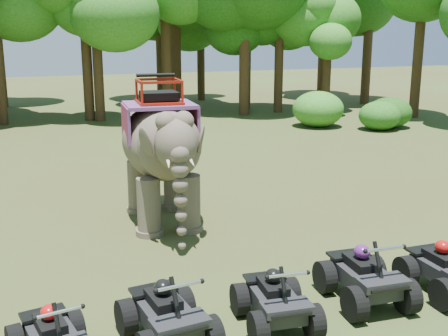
{
  "coord_description": "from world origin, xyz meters",
  "views": [
    {
      "loc": [
        -4.36,
        -9.92,
        4.82
      ],
      "look_at": [
        0.0,
        1.2,
        1.9
      ],
      "focal_mm": 45.0,
      "sensor_mm": 36.0,
      "label": 1
    }
  ],
  "objects_px": {
    "atv_2": "(276,293)",
    "atv_4": "(447,263)",
    "atv_1": "(167,307)",
    "atv_3": "(365,269)",
    "elephant": "(161,151)",
    "atv_0": "(53,331)"
  },
  "relations": [
    {
      "from": "atv_2",
      "to": "atv_4",
      "type": "xyz_separation_m",
      "value": [
        3.52,
        -0.09,
        0.02
      ]
    },
    {
      "from": "atv_0",
      "to": "atv_4",
      "type": "bearing_deg",
      "value": -11.08
    },
    {
      "from": "elephant",
      "to": "atv_0",
      "type": "height_order",
      "value": "elephant"
    },
    {
      "from": "atv_1",
      "to": "atv_4",
      "type": "bearing_deg",
      "value": -7.33
    },
    {
      "from": "atv_4",
      "to": "atv_2",
      "type": "bearing_deg",
      "value": -179.4
    },
    {
      "from": "atv_1",
      "to": "atv_4",
      "type": "xyz_separation_m",
      "value": [
        5.36,
        -0.2,
        -0.02
      ]
    },
    {
      "from": "elephant",
      "to": "atv_2",
      "type": "relative_size",
      "value": 2.8
    },
    {
      "from": "atv_2",
      "to": "atv_3",
      "type": "distance_m",
      "value": 1.9
    },
    {
      "from": "atv_1",
      "to": "atv_4",
      "type": "relative_size",
      "value": 1.03
    },
    {
      "from": "atv_1",
      "to": "atv_3",
      "type": "xyz_separation_m",
      "value": [
        3.73,
        0.04,
        0.01
      ]
    },
    {
      "from": "atv_2",
      "to": "atv_1",
      "type": "bearing_deg",
      "value": -177.11
    },
    {
      "from": "atv_3",
      "to": "atv_4",
      "type": "height_order",
      "value": "atv_3"
    },
    {
      "from": "atv_1",
      "to": "atv_3",
      "type": "distance_m",
      "value": 3.73
    },
    {
      "from": "atv_0",
      "to": "atv_4",
      "type": "relative_size",
      "value": 0.93
    },
    {
      "from": "elephant",
      "to": "atv_4",
      "type": "relative_size",
      "value": 2.71
    },
    {
      "from": "elephant",
      "to": "atv_0",
      "type": "relative_size",
      "value": 2.91
    },
    {
      "from": "atv_1",
      "to": "atv_4",
      "type": "distance_m",
      "value": 5.36
    },
    {
      "from": "elephant",
      "to": "atv_1",
      "type": "xyz_separation_m",
      "value": [
        -1.51,
        -5.76,
        -1.24
      ]
    },
    {
      "from": "atv_2",
      "to": "elephant",
      "type": "bearing_deg",
      "value": 99.82
    },
    {
      "from": "atv_2",
      "to": "atv_4",
      "type": "distance_m",
      "value": 3.52
    },
    {
      "from": "atv_0",
      "to": "atv_2",
      "type": "relative_size",
      "value": 0.96
    },
    {
      "from": "atv_0",
      "to": "atv_3",
      "type": "height_order",
      "value": "atv_3"
    }
  ]
}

